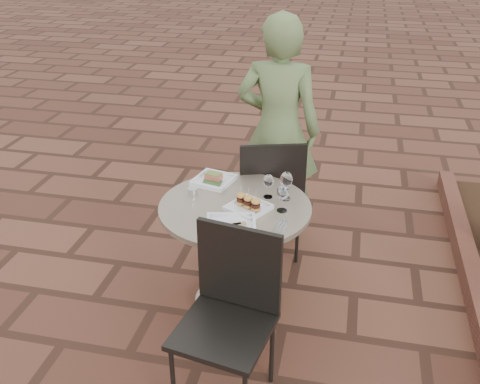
% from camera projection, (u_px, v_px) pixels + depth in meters
% --- Properties ---
extents(ground, '(60.00, 60.00, 0.00)m').
position_uv_depth(ground, '(232.00, 278.00, 3.71)').
color(ground, brown).
rests_on(ground, ground).
extents(cafe_table, '(0.90, 0.90, 0.73)m').
position_uv_depth(cafe_table, '(235.00, 240.00, 3.26)').
color(cafe_table, gray).
rests_on(cafe_table, ground).
extents(chair_far, '(0.55, 0.55, 0.93)m').
position_uv_depth(chair_far, '(270.00, 190.00, 3.70)').
color(chair_far, black).
rests_on(chair_far, ground).
extents(chair_near, '(0.51, 0.51, 0.93)m').
position_uv_depth(chair_near, '(231.00, 303.00, 2.63)').
color(chair_near, black).
rests_on(chair_near, ground).
extents(diner, '(0.63, 0.42, 1.69)m').
position_uv_depth(diner, '(278.00, 130.00, 3.89)').
color(diner, '#556A3A').
rests_on(diner, ground).
extents(plate_salmon, '(0.28, 0.28, 0.06)m').
position_uv_depth(plate_salmon, '(214.00, 180.00, 3.40)').
color(plate_salmon, white).
rests_on(plate_salmon, cafe_table).
extents(plate_sliders, '(0.29, 0.29, 0.14)m').
position_uv_depth(plate_sliders, '(248.00, 205.00, 3.08)').
color(plate_sliders, white).
rests_on(plate_sliders, cafe_table).
extents(plate_tuna, '(0.32, 0.32, 0.03)m').
position_uv_depth(plate_tuna, '(231.00, 227.00, 2.89)').
color(plate_tuna, white).
rests_on(plate_tuna, cafe_table).
extents(wine_glass_right, '(0.07, 0.07, 0.16)m').
position_uv_depth(wine_glass_right, '(283.00, 193.00, 3.03)').
color(wine_glass_right, white).
rests_on(wine_glass_right, cafe_table).
extents(wine_glass_mid, '(0.06, 0.06, 0.15)m').
position_uv_depth(wine_glass_mid, '(268.00, 181.00, 3.18)').
color(wine_glass_mid, white).
rests_on(wine_glass_mid, cafe_table).
extents(wine_glass_far, '(0.08, 0.08, 0.18)m').
position_uv_depth(wine_glass_far, '(286.00, 180.00, 3.15)').
color(wine_glass_far, white).
rests_on(wine_glass_far, cafe_table).
extents(steel_ramekin, '(0.08, 0.08, 0.05)m').
position_uv_depth(steel_ramekin, '(193.00, 192.00, 3.24)').
color(steel_ramekin, silver).
rests_on(steel_ramekin, cafe_table).
extents(cutlery_set, '(0.10, 0.20, 0.00)m').
position_uv_depth(cutlery_set, '(281.00, 228.00, 2.91)').
color(cutlery_set, silver).
rests_on(cutlery_set, cafe_table).
extents(planter_curb, '(0.12, 3.00, 0.15)m').
position_uv_depth(planter_curb, '(471.00, 274.00, 3.63)').
color(planter_curb, brown).
rests_on(planter_curb, ground).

